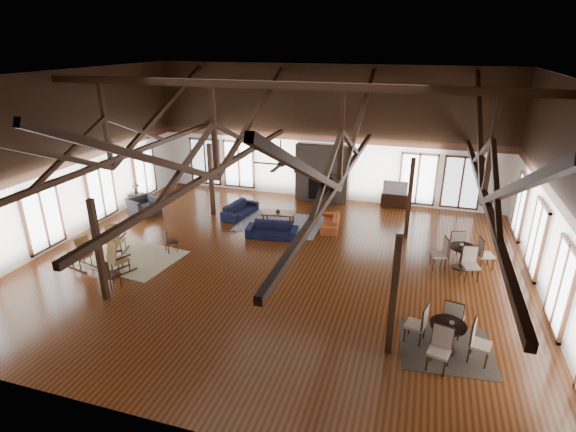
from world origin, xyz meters
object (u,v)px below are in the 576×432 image
(sofa_navy_left, at_px, (240,209))
(coffee_table, at_px, (278,214))
(tv_console, at_px, (395,200))
(sofa_orange, at_px, (330,222))
(cafe_table_near, at_px, (447,332))
(sofa_navy_front, at_px, (272,230))
(cafe_table_far, at_px, (462,253))
(armchair, at_px, (144,206))

(sofa_navy_left, height_order, coffee_table, sofa_navy_left)
(coffee_table, relative_size, tv_console, 1.18)
(sofa_orange, distance_m, cafe_table_near, 7.81)
(sofa_navy_left, distance_m, coffee_table, 1.89)
(sofa_navy_front, bearing_deg, cafe_table_far, -11.39)
(sofa_navy_left, relative_size, coffee_table, 1.36)
(tv_console, bearing_deg, armchair, -157.74)
(armchair, xyz_separation_m, cafe_table_near, (12.09, -5.69, 0.14))
(armchair, relative_size, tv_console, 0.97)
(sofa_orange, bearing_deg, cafe_table_near, 25.60)
(sofa_orange, bearing_deg, tv_console, 138.55)
(sofa_navy_front, xyz_separation_m, armchair, (-5.96, 0.61, 0.10))
(armchair, distance_m, cafe_table_near, 13.36)
(sofa_navy_front, height_order, cafe_table_far, cafe_table_far)
(sofa_navy_front, relative_size, tv_console, 1.62)
(sofa_orange, relative_size, tv_console, 1.40)
(coffee_table, xyz_separation_m, tv_console, (4.32, 3.48, -0.16))
(sofa_navy_front, bearing_deg, tv_console, 41.88)
(sofa_navy_front, bearing_deg, sofa_orange, 30.97)
(sofa_navy_left, bearing_deg, cafe_table_far, -95.10)
(cafe_table_near, bearing_deg, sofa_orange, 122.62)
(sofa_navy_left, bearing_deg, sofa_orange, -83.53)
(tv_console, bearing_deg, cafe_table_near, -78.63)
(cafe_table_near, relative_size, cafe_table_far, 0.99)
(cafe_table_near, bearing_deg, armchair, 154.80)
(sofa_orange, bearing_deg, sofa_navy_left, -99.63)
(sofa_navy_left, bearing_deg, coffee_table, -93.42)
(sofa_navy_left, height_order, cafe_table_far, cafe_table_far)
(sofa_navy_left, distance_m, tv_console, 6.88)
(sofa_navy_front, xyz_separation_m, coffee_table, (-0.16, 1.27, 0.17))
(sofa_orange, bearing_deg, sofa_navy_front, -59.08)
(cafe_table_far, bearing_deg, tv_console, 115.76)
(sofa_orange, xyz_separation_m, coffee_table, (-2.09, -0.23, 0.21))
(sofa_orange, xyz_separation_m, cafe_table_far, (4.77, -2.02, 0.28))
(sofa_navy_left, distance_m, sofa_orange, 3.93)
(sofa_orange, xyz_separation_m, tv_console, (2.23, 3.25, 0.05))
(sofa_navy_front, distance_m, tv_console, 6.31)
(sofa_navy_front, relative_size, coffee_table, 1.37)
(sofa_orange, height_order, armchair, armchair)
(sofa_navy_front, relative_size, cafe_table_far, 0.94)
(cafe_table_far, bearing_deg, armchair, 174.89)
(coffee_table, xyz_separation_m, armchair, (-5.79, -0.66, -0.08))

